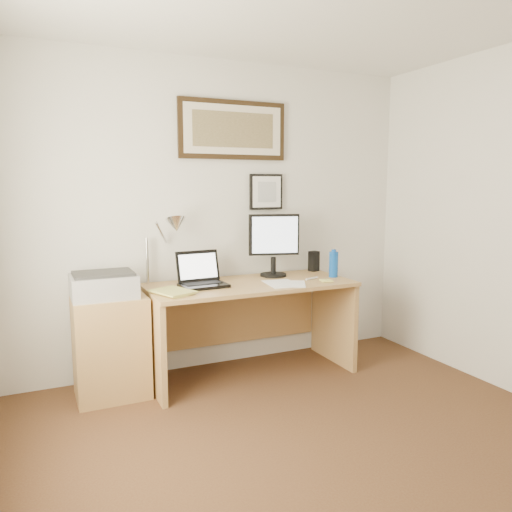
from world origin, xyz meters
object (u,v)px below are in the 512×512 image
water_bottle (334,264)px  book (160,294)px  laptop (202,278)px  side_cabinet (111,347)px  printer (104,285)px  lcd_monitor (274,242)px  desk (246,310)px

water_bottle → book: 1.50m
laptop → side_cabinet: bearing=-179.9°
printer → water_bottle: bearing=-3.3°
side_cabinet → laptop: laptop is taller
side_cabinet → lcd_monitor: bearing=5.3°
desk → lcd_monitor: size_ratio=3.08×
desk → laptop: (-0.38, -0.03, 0.29)m
book → laptop: (0.37, 0.21, 0.05)m
printer → desk: bearing=1.9°
laptop → printer: laptop is taller
side_cabinet → laptop: bearing=0.1°
lcd_monitor → desk: bearing=-162.6°
side_cabinet → lcd_monitor: 1.53m
side_cabinet → book: (0.31, -0.21, 0.40)m
laptop → lcd_monitor: size_ratio=0.68×
water_bottle → desk: size_ratio=0.13×
side_cabinet → desk: bearing=1.9°
lcd_monitor → side_cabinet: bearing=-174.7°
water_bottle → laptop: (-1.12, 0.11, -0.05)m
desk → lcd_monitor: lcd_monitor is taller
laptop → book: bearing=-150.3°
laptop → desk: bearing=5.1°
side_cabinet → book: book is taller
book → printer: printer is taller
lcd_monitor → printer: bearing=-174.8°
laptop → printer: (-0.72, -0.00, 0.01)m
side_cabinet → laptop: (0.69, 0.00, 0.44)m
side_cabinet → desk: (1.07, 0.04, 0.15)m
water_bottle → desk: water_bottle is taller
desk → lcd_monitor: bearing=17.4°
book → lcd_monitor: lcd_monitor is taller
desk → laptop: laptop is taller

